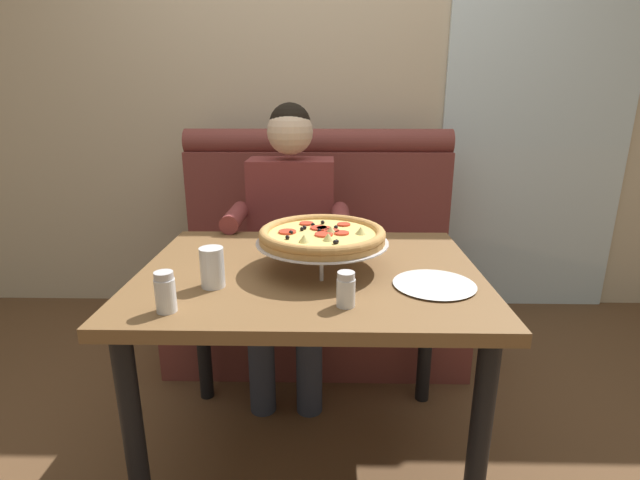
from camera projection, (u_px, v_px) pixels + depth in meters
The scene contains 11 objects.
ground_plane at pixel (311, 456), 1.78m from camera, with size 16.00×16.00×0.00m, color brown.
back_wall_with_window at pixel (319, 78), 2.78m from camera, with size 6.00×0.12×2.80m, color beige.
window_panel at pixel (544, 78), 2.68m from camera, with size 1.10×0.02×2.80m, color white.
booth_bench at pixel (317, 272), 2.53m from camera, with size 1.46×0.78×1.13m.
dining_table at pixel (310, 296), 1.59m from camera, with size 1.11×0.87×0.76m.
diner_main at pixel (290, 229), 2.18m from camera, with size 0.54×0.64×1.27m.
pizza at pixel (322, 236), 1.53m from camera, with size 0.43×0.43×0.14m.
shaker_pepper_flakes at pixel (346, 292), 1.27m from camera, with size 0.05×0.05×0.10m.
shaker_parmesan at pixel (166, 295), 1.24m from camera, with size 0.05×0.05×0.11m.
plate_near_left at pixel (434, 283), 1.42m from camera, with size 0.25×0.25×0.02m.
drinking_glass at pixel (212, 270), 1.40m from camera, with size 0.07×0.07×0.12m.
Camera 1 is at (0.06, -1.46, 1.30)m, focal length 26.49 mm.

